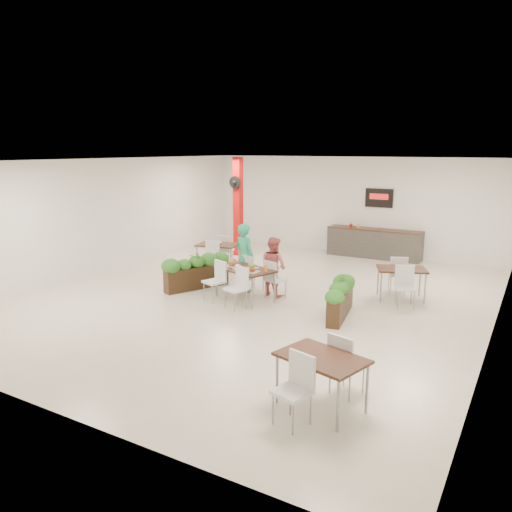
{
  "coord_description": "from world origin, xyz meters",
  "views": [
    {
      "loc": [
        5.58,
        -9.93,
        3.48
      ],
      "look_at": [
        0.12,
        -0.45,
        1.1
      ],
      "focal_mm": 35.0,
      "sensor_mm": 36.0,
      "label": 1
    }
  ],
  "objects_px": {
    "service_counter": "(374,243)",
    "side_table_b": "(401,274)",
    "planter_left": "(197,269)",
    "planter_right": "(341,295)",
    "main_table": "(245,273)",
    "diner_woman": "(273,266)",
    "diner_man": "(245,257)",
    "red_column": "(238,206)",
    "side_table_a": "(218,248)",
    "side_table_c": "(322,365)"
  },
  "relations": [
    {
      "from": "red_column",
      "to": "diner_woman",
      "type": "relative_size",
      "value": 2.24
    },
    {
      "from": "service_counter",
      "to": "side_table_b",
      "type": "distance_m",
      "value": 4.6
    },
    {
      "from": "red_column",
      "to": "service_counter",
      "type": "xyz_separation_m",
      "value": [
        4.0,
        1.86,
        -1.15
      ]
    },
    {
      "from": "diner_man",
      "to": "side_table_b",
      "type": "xyz_separation_m",
      "value": [
        3.55,
        1.16,
        -0.22
      ]
    },
    {
      "from": "side_table_b",
      "to": "planter_right",
      "type": "bearing_deg",
      "value": -135.72
    },
    {
      "from": "red_column",
      "to": "service_counter",
      "type": "height_order",
      "value": "red_column"
    },
    {
      "from": "diner_woman",
      "to": "planter_left",
      "type": "xyz_separation_m",
      "value": [
        -1.94,
        -0.46,
        -0.22
      ]
    },
    {
      "from": "diner_man",
      "to": "planter_left",
      "type": "height_order",
      "value": "diner_man"
    },
    {
      "from": "diner_man",
      "to": "planter_right",
      "type": "height_order",
      "value": "diner_man"
    },
    {
      "from": "red_column",
      "to": "side_table_b",
      "type": "bearing_deg",
      "value": -21.41
    },
    {
      "from": "planter_left",
      "to": "side_table_b",
      "type": "bearing_deg",
      "value": 19.09
    },
    {
      "from": "red_column",
      "to": "planter_right",
      "type": "bearing_deg",
      "value": -39.18
    },
    {
      "from": "diner_woman",
      "to": "planter_right",
      "type": "height_order",
      "value": "diner_woman"
    },
    {
      "from": "diner_man",
      "to": "side_table_a",
      "type": "height_order",
      "value": "diner_man"
    },
    {
      "from": "red_column",
      "to": "planter_right",
      "type": "distance_m",
      "value": 6.71
    },
    {
      "from": "planter_right",
      "to": "service_counter",
      "type": "bearing_deg",
      "value": 100.55
    },
    {
      "from": "side_table_b",
      "to": "side_table_c",
      "type": "bearing_deg",
      "value": -109.33
    },
    {
      "from": "planter_left",
      "to": "main_table",
      "type": "bearing_deg",
      "value": -7.21
    },
    {
      "from": "service_counter",
      "to": "planter_right",
      "type": "bearing_deg",
      "value": -79.45
    },
    {
      "from": "main_table",
      "to": "diner_man",
      "type": "xyz_separation_m",
      "value": [
        -0.39,
        0.65,
        0.21
      ]
    },
    {
      "from": "planter_right",
      "to": "side_table_c",
      "type": "bearing_deg",
      "value": -73.26
    },
    {
      "from": "diner_woman",
      "to": "side_table_c",
      "type": "bearing_deg",
      "value": 144.0
    },
    {
      "from": "diner_woman",
      "to": "side_table_b",
      "type": "xyz_separation_m",
      "value": [
        2.75,
        1.16,
        -0.09
      ]
    },
    {
      "from": "diner_man",
      "to": "side_table_a",
      "type": "bearing_deg",
      "value": -20.47
    },
    {
      "from": "side_table_c",
      "to": "diner_man",
      "type": "bearing_deg",
      "value": 146.61
    },
    {
      "from": "main_table",
      "to": "diner_woman",
      "type": "bearing_deg",
      "value": 57.76
    },
    {
      "from": "service_counter",
      "to": "side_table_b",
      "type": "bearing_deg",
      "value": -65.41
    },
    {
      "from": "red_column",
      "to": "diner_man",
      "type": "height_order",
      "value": "red_column"
    },
    {
      "from": "red_column",
      "to": "side_table_a",
      "type": "height_order",
      "value": "red_column"
    },
    {
      "from": "diner_woman",
      "to": "planter_left",
      "type": "relative_size",
      "value": 0.84
    },
    {
      "from": "diner_woman",
      "to": "side_table_b",
      "type": "distance_m",
      "value": 2.99
    },
    {
      "from": "planter_left",
      "to": "planter_right",
      "type": "relative_size",
      "value": 1.0
    },
    {
      "from": "red_column",
      "to": "planter_left",
      "type": "bearing_deg",
      "value": -72.72
    },
    {
      "from": "service_counter",
      "to": "side_table_c",
      "type": "bearing_deg",
      "value": -77.05
    },
    {
      "from": "diner_man",
      "to": "side_table_a",
      "type": "distance_m",
      "value": 2.38
    },
    {
      "from": "side_table_b",
      "to": "red_column",
      "type": "bearing_deg",
      "value": 135.87
    },
    {
      "from": "service_counter",
      "to": "side_table_b",
      "type": "xyz_separation_m",
      "value": [
        1.91,
        -4.18,
        0.13
      ]
    },
    {
      "from": "side_table_a",
      "to": "diner_woman",
      "type": "bearing_deg",
      "value": -41.98
    },
    {
      "from": "service_counter",
      "to": "side_table_b",
      "type": "height_order",
      "value": "service_counter"
    },
    {
      "from": "side_table_a",
      "to": "side_table_c",
      "type": "bearing_deg",
      "value": -58.17
    },
    {
      "from": "planter_left",
      "to": "side_table_b",
      "type": "xyz_separation_m",
      "value": [
        4.69,
        1.62,
        0.12
      ]
    },
    {
      "from": "service_counter",
      "to": "planter_right",
      "type": "distance_m",
      "value": 6.14
    },
    {
      "from": "main_table",
      "to": "planter_left",
      "type": "relative_size",
      "value": 1.13
    },
    {
      "from": "service_counter",
      "to": "diner_woman",
      "type": "bearing_deg",
      "value": -98.87
    },
    {
      "from": "planter_right",
      "to": "side_table_b",
      "type": "distance_m",
      "value": 2.02
    },
    {
      "from": "diner_man",
      "to": "planter_left",
      "type": "distance_m",
      "value": 1.27
    },
    {
      "from": "side_table_c",
      "to": "diner_woman",
      "type": "bearing_deg",
      "value": 140.2
    },
    {
      "from": "service_counter",
      "to": "side_table_a",
      "type": "xyz_separation_m",
      "value": [
        -3.46,
        -3.84,
        0.14
      ]
    },
    {
      "from": "planter_left",
      "to": "planter_right",
      "type": "distance_m",
      "value": 3.9
    },
    {
      "from": "main_table",
      "to": "diner_woman",
      "type": "relative_size",
      "value": 1.35
    }
  ]
}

